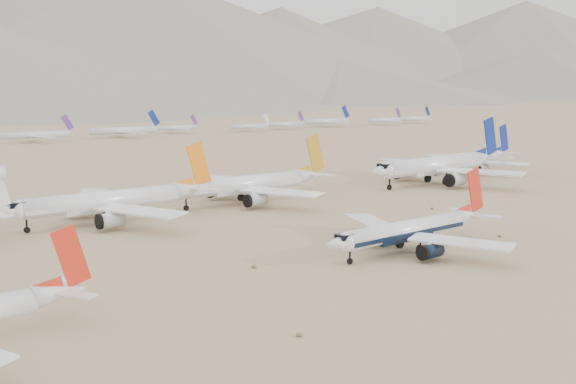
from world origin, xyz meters
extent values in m
plane|color=#88734F|center=(0.00, 0.00, 0.00)|extent=(7000.00, 7000.00, 0.00)
cylinder|color=white|center=(-0.73, 5.77, 4.26)|extent=(31.37, 3.71, 3.71)
cube|color=black|center=(-0.73, 5.77, 3.80)|extent=(30.74, 3.76, 0.83)
sphere|color=white|center=(-16.42, 5.77, 4.26)|extent=(3.71, 3.71, 3.71)
cube|color=black|center=(-16.97, 5.77, 5.28)|extent=(2.60, 2.41, 0.93)
cone|color=white|center=(18.65, 5.77, 4.54)|extent=(7.84, 3.71, 3.71)
cube|color=white|center=(1.69, -5.23, 3.61)|extent=(12.11, 19.09, 0.58)
cube|color=white|center=(20.18, 2.17, 5.01)|extent=(4.98, 6.51, 0.22)
cylinder|color=black|center=(-2.48, -1.94, 1.94)|extent=(4.36, 2.67, 2.67)
cube|color=white|center=(1.69, 16.77, 3.61)|extent=(12.11, 19.09, 0.58)
cube|color=white|center=(20.18, 9.38, 5.01)|extent=(4.98, 6.51, 0.22)
cylinder|color=black|center=(-2.48, 13.48, 1.94)|extent=(4.36, 2.67, 2.67)
cube|color=red|center=(20.83, 5.77, 9.95)|extent=(5.94, 0.30, 9.80)
cylinder|color=black|center=(-15.49, 5.77, 0.56)|extent=(1.11, 0.46, 1.11)
cylinder|color=black|center=(0.57, 3.18, 0.78)|extent=(1.56, 0.93, 1.56)
cylinder|color=black|center=(0.57, 8.37, 0.78)|extent=(1.56, 0.93, 1.56)
cone|color=white|center=(-66.19, 8.88, 4.08)|extent=(6.94, 3.33, 3.33)
cube|color=white|center=(-64.84, 5.68, 4.50)|extent=(4.41, 5.76, 0.20)
cube|color=white|center=(-64.84, 12.08, 4.50)|extent=(4.41, 5.76, 0.20)
cube|color=red|center=(-64.26, 8.88, 8.88)|extent=(5.26, 0.27, 8.67)
cylinder|color=white|center=(74.67, 60.33, 6.25)|extent=(44.82, 5.43, 5.43)
cube|color=silver|center=(74.67, 60.33, 5.57)|extent=(43.92, 5.51, 1.22)
sphere|color=white|center=(52.26, 60.33, 6.25)|extent=(5.43, 5.43, 5.43)
cube|color=black|center=(51.44, 60.33, 7.74)|extent=(3.80, 3.53, 1.36)
cone|color=white|center=(102.37, 60.33, 6.65)|extent=(11.20, 5.43, 5.43)
cube|color=white|center=(78.13, 44.54, 5.30)|extent=(17.31, 27.28, 0.84)
cube|color=white|center=(104.54, 55.15, 7.33)|extent=(7.11, 9.30, 0.33)
cylinder|color=silver|center=(72.18, 49.24, 2.85)|extent=(6.22, 3.91, 3.91)
cube|color=white|center=(78.13, 76.11, 5.30)|extent=(17.31, 27.28, 0.84)
cube|color=white|center=(104.54, 65.50, 7.33)|extent=(7.11, 9.30, 0.33)
cylinder|color=silver|center=(72.18, 71.41, 2.85)|extent=(6.22, 3.91, 3.91)
cube|color=navy|center=(105.48, 60.33, 14.41)|extent=(8.49, 0.43, 14.00)
cylinder|color=black|center=(53.62, 60.33, 0.81)|extent=(1.63, 0.68, 1.63)
cylinder|color=black|center=(76.53, 56.52, 1.14)|extent=(2.28, 1.36, 2.28)
cylinder|color=black|center=(76.53, 64.13, 1.14)|extent=(2.28, 1.36, 2.28)
cylinder|color=white|center=(4.73, 69.23, 5.29)|extent=(37.86, 4.60, 4.60)
cube|color=silver|center=(4.73, 69.23, 4.72)|extent=(37.11, 4.67, 1.04)
sphere|color=white|center=(-14.20, 69.23, 5.29)|extent=(4.60, 4.60, 4.60)
cube|color=black|center=(-14.89, 69.23, 6.56)|extent=(3.22, 2.99, 1.15)
cone|color=white|center=(28.13, 69.23, 5.64)|extent=(9.47, 4.60, 4.60)
cube|color=white|center=(7.66, 55.89, 4.49)|extent=(14.62, 23.04, 0.71)
cube|color=white|center=(29.98, 64.86, 6.21)|extent=(6.01, 7.86, 0.28)
cylinder|color=silver|center=(2.63, 59.87, 2.41)|extent=(5.26, 3.31, 3.31)
cube|color=white|center=(7.66, 82.58, 4.49)|extent=(14.62, 23.04, 0.71)
cube|color=white|center=(29.98, 73.61, 6.21)|extent=(6.01, 7.86, 0.28)
cylinder|color=silver|center=(2.63, 78.60, 2.41)|extent=(5.26, 3.31, 3.31)
cube|color=#C28420|center=(30.76, 69.23, 12.19)|extent=(7.18, 0.37, 11.82)
cylinder|color=black|center=(-13.05, 69.23, 0.69)|extent=(1.38, 0.58, 1.38)
cylinder|color=black|center=(6.31, 66.01, 0.97)|extent=(1.93, 1.15, 1.93)
cylinder|color=black|center=(6.31, 72.46, 0.97)|extent=(1.93, 1.15, 1.93)
cylinder|color=white|center=(-35.71, 67.67, 5.26)|extent=(37.41, 4.57, 4.57)
cube|color=silver|center=(-35.71, 67.67, 4.69)|extent=(36.66, 4.64, 1.03)
sphere|color=white|center=(-54.41, 67.67, 5.26)|extent=(4.57, 4.57, 4.57)
cube|color=black|center=(-55.10, 67.67, 6.51)|extent=(3.20, 2.97, 1.14)
cone|color=white|center=(-12.59, 67.67, 5.60)|extent=(9.35, 4.57, 4.57)
cube|color=white|center=(-32.82, 54.47, 4.46)|extent=(14.45, 22.77, 0.71)
cube|color=white|center=(-10.78, 63.35, 6.17)|extent=(5.94, 7.76, 0.27)
cylinder|color=silver|center=(-37.79, 58.40, 2.40)|extent=(5.20, 3.29, 3.29)
cube|color=white|center=(-32.82, 80.87, 4.46)|extent=(14.45, 22.77, 0.71)
cube|color=white|center=(-10.78, 71.99, 6.17)|extent=(5.94, 7.76, 0.27)
cylinder|color=silver|center=(-37.79, 76.94, 2.40)|extent=(5.20, 3.29, 3.29)
cube|color=orange|center=(-10.00, 67.67, 12.08)|extent=(7.09, 0.37, 11.68)
cylinder|color=black|center=(-53.27, 67.67, 0.69)|extent=(1.37, 0.57, 1.37)
cylinder|color=black|center=(-34.15, 64.47, 0.96)|extent=(1.92, 1.14, 1.92)
cylinder|color=black|center=(-34.15, 70.87, 0.96)|extent=(1.92, 1.14, 1.92)
cylinder|color=white|center=(108.95, 73.25, 5.04)|extent=(36.26, 4.38, 4.38)
cube|color=silver|center=(108.95, 73.25, 4.49)|extent=(35.53, 4.44, 0.99)
sphere|color=white|center=(90.82, 73.25, 5.04)|extent=(4.38, 4.38, 4.38)
cube|color=black|center=(90.17, 73.25, 6.24)|extent=(3.07, 2.85, 1.09)
cone|color=white|center=(131.36, 73.25, 5.36)|extent=(9.06, 4.38, 4.38)
cube|color=white|center=(111.75, 60.49, 4.27)|extent=(14.00, 22.07, 0.68)
cube|color=white|center=(133.12, 69.07, 5.91)|extent=(5.76, 7.53, 0.26)
cylinder|color=silver|center=(106.94, 64.29, 2.29)|extent=(5.04, 3.15, 3.15)
cube|color=white|center=(111.75, 86.02, 4.27)|extent=(14.00, 22.07, 0.68)
cube|color=white|center=(133.12, 77.43, 5.91)|extent=(5.76, 7.53, 0.26)
cylinder|color=silver|center=(106.94, 82.21, 2.29)|extent=(5.04, 3.15, 3.15)
cube|color=navy|center=(133.88, 73.25, 11.64)|extent=(6.87, 0.35, 11.32)
cylinder|color=black|center=(91.92, 73.25, 0.66)|extent=(1.31, 0.55, 1.31)
cylinder|color=black|center=(110.46, 70.19, 0.92)|extent=(1.84, 1.09, 1.84)
cylinder|color=black|center=(110.46, 76.32, 0.92)|extent=(1.84, 1.09, 1.84)
cylinder|color=silver|center=(24.00, 312.98, 4.39)|extent=(40.27, 3.98, 3.98)
cube|color=#582D82|center=(42.95, 312.98, 11.12)|extent=(8.02, 0.40, 10.10)
cube|color=silver|center=(24.00, 302.55, 3.79)|extent=(10.61, 18.54, 0.40)
cube|color=silver|center=(24.00, 323.40, 3.79)|extent=(10.61, 18.54, 0.40)
cylinder|color=silver|center=(80.38, 315.84, 4.62)|extent=(45.02, 4.45, 4.45)
cube|color=navy|center=(101.57, 315.84, 12.15)|extent=(8.97, 0.44, 11.29)
cube|color=silver|center=(80.38, 304.18, 3.96)|extent=(11.86, 20.72, 0.44)
cube|color=silver|center=(80.38, 327.49, 3.96)|extent=(11.86, 20.72, 0.44)
cylinder|color=silver|center=(125.32, 330.90, 3.99)|extent=(32.17, 3.18, 3.18)
cube|color=#582D82|center=(140.46, 330.90, 9.36)|extent=(6.41, 0.32, 8.07)
cube|color=silver|center=(125.32, 322.58, 3.51)|extent=(8.48, 14.81, 0.32)
cube|color=silver|center=(125.32, 339.23, 3.51)|extent=(8.48, 14.81, 0.32)
cylinder|color=silver|center=(177.62, 313.55, 3.98)|extent=(31.91, 3.15, 3.15)
cube|color=white|center=(192.64, 313.55, 9.31)|extent=(6.36, 0.32, 8.00)
cube|color=silver|center=(177.62, 305.30, 3.50)|extent=(8.41, 14.69, 0.32)
cube|color=silver|center=(177.62, 321.81, 3.50)|extent=(8.41, 14.69, 0.32)
cylinder|color=silver|center=(213.38, 318.02, 4.09)|extent=(34.25, 3.38, 3.38)
cube|color=#582D82|center=(229.50, 318.02, 9.81)|extent=(6.82, 0.34, 8.59)
cube|color=silver|center=(213.38, 309.16, 3.58)|extent=(9.02, 15.77, 0.34)
cube|color=silver|center=(213.38, 326.89, 3.58)|extent=(9.02, 15.77, 0.34)
cylinder|color=silver|center=(263.22, 324.73, 4.60)|extent=(44.43, 4.39, 4.39)
cube|color=navy|center=(284.13, 324.73, 12.02)|extent=(8.85, 0.44, 11.14)
cube|color=silver|center=(263.22, 313.23, 3.94)|extent=(11.71, 20.45, 0.44)
cube|color=silver|center=(263.22, 336.23, 3.94)|extent=(11.71, 20.45, 0.44)
cylinder|color=silver|center=(321.27, 314.55, 4.24)|extent=(37.33, 3.69, 3.69)
cube|color=#582D82|center=(338.84, 314.55, 10.48)|extent=(7.43, 0.37, 9.36)
cube|color=silver|center=(321.27, 304.89, 3.69)|extent=(9.83, 17.18, 0.37)
cube|color=silver|center=(321.27, 324.21, 3.69)|extent=(9.83, 17.18, 0.37)
cylinder|color=silver|center=(363.60, 316.93, 4.29)|extent=(38.23, 3.78, 3.78)
cube|color=navy|center=(381.59, 316.93, 10.68)|extent=(7.61, 0.38, 9.59)
cube|color=silver|center=(363.60, 307.03, 3.72)|extent=(10.07, 17.60, 0.38)
cube|color=silver|center=(363.60, 326.82, 3.72)|extent=(10.07, 17.60, 0.38)
cone|color=slate|center=(700.00, 1660.00, 190.00)|extent=(2356.00, 2356.00, 380.00)
cone|color=slate|center=(1200.00, 1600.00, 145.00)|extent=(1682.00, 1682.00, 290.00)
cone|color=slate|center=(1800.00, 1750.00, 175.00)|extent=(2380.00, 2380.00, 350.00)
cone|color=slate|center=(2500.00, 1540.00, 205.00)|extent=(2460.00, 2460.00, 410.00)
cone|color=slate|center=(1000.00, 1100.00, 50.00)|extent=(900.00, 900.00, 100.00)
cone|color=slate|center=(1900.00, 1100.00, 77.50)|extent=(1395.00, 1395.00, 155.00)
ellipsoid|color=brown|center=(-44.10, -14.90, 0.25)|extent=(0.84, 0.84, 0.46)
ellipsoid|color=brown|center=(-30.40, 14.40, 0.29)|extent=(0.98, 0.98, 0.54)
ellipsoid|color=brown|center=(24.40, 1.60, 0.25)|extent=(0.84, 0.84, 0.46)
ellipsoid|color=brown|center=(38.10, 30.90, 0.29)|extent=(0.98, 0.98, 0.54)
camera|label=1|loc=(-93.10, -74.72, 31.04)|focal=40.00mm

